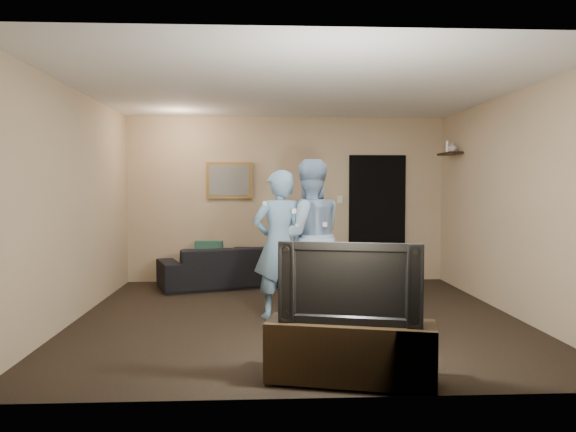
{
  "coord_description": "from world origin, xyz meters",
  "views": [
    {
      "loc": [
        -0.44,
        -6.39,
        1.5
      ],
      "look_at": [
        -0.09,
        0.3,
        1.15
      ],
      "focal_mm": 35.0,
      "sensor_mm": 36.0,
      "label": 1
    }
  ],
  "objects": [
    {
      "name": "doorway",
      "position": [
        1.45,
        2.47,
        1.0
      ],
      "size": [
        0.9,
        0.06,
        2.0
      ],
      "primitive_type": "cube",
      "color": "black",
      "rests_on": "ground"
    },
    {
      "name": "wii_player_right",
      "position": [
        0.15,
        0.17,
        0.91
      ],
      "size": [
        0.98,
        0.82,
        1.82
      ],
      "color": "#96B6DA",
      "rests_on": "ground"
    },
    {
      "name": "wii_player_left",
      "position": [
        -0.21,
        -0.01,
        0.84
      ],
      "size": [
        0.71,
        0.57,
        1.69
      ],
      "color": "#719EC3",
      "rests_on": "ground"
    },
    {
      "name": "wall_left",
      "position": [
        -2.5,
        0.0,
        1.3
      ],
      "size": [
        0.04,
        5.0,
        2.6
      ],
      "primitive_type": "cube",
      "color": "tan",
      "rests_on": "ground"
    },
    {
      "name": "wall_shelf",
      "position": [
        2.39,
        1.8,
        1.99
      ],
      "size": [
        0.2,
        0.6,
        0.03
      ],
      "primitive_type": "cube",
      "color": "black",
      "rests_on": "wall_right"
    },
    {
      "name": "tv_console",
      "position": [
        0.25,
        -2.22,
        0.25
      ],
      "size": [
        1.33,
        0.71,
        0.45
      ],
      "primitive_type": "cube",
      "rotation": [
        0.0,
        0.0,
        -0.25
      ],
      "color": "black",
      "rests_on": "ground"
    },
    {
      "name": "wall_right",
      "position": [
        2.5,
        0.0,
        1.3
      ],
      "size": [
        0.04,
        5.0,
        2.6
      ],
      "primitive_type": "cube",
      "color": "tan",
      "rests_on": "ground"
    },
    {
      "name": "wall_back",
      "position": [
        0.0,
        2.5,
        1.3
      ],
      "size": [
        5.0,
        0.04,
        2.6
      ],
      "primitive_type": "cube",
      "color": "tan",
      "rests_on": "ground"
    },
    {
      "name": "ground",
      "position": [
        0.0,
        0.0,
        0.0
      ],
      "size": [
        5.0,
        5.0,
        0.0
      ],
      "primitive_type": "plane",
      "color": "black",
      "rests_on": "ground"
    },
    {
      "name": "throw_pillow",
      "position": [
        -1.19,
        2.05,
        0.48
      ],
      "size": [
        0.42,
        0.16,
        0.41
      ],
      "primitive_type": "cube",
      "rotation": [
        0.0,
        0.0,
        -0.06
      ],
      "color": "#184A3B",
      "rests_on": "sofa"
    },
    {
      "name": "painting_canvas",
      "position": [
        -0.9,
        2.45,
        1.6
      ],
      "size": [
        0.62,
        0.01,
        0.47
      ],
      "primitive_type": "cube",
      "color": "slate",
      "rests_on": "painting_frame"
    },
    {
      "name": "ceiling",
      "position": [
        0.0,
        0.0,
        2.6
      ],
      "size": [
        5.0,
        5.0,
        0.04
      ],
      "primitive_type": "cube",
      "color": "silver",
      "rests_on": "wall_back"
    },
    {
      "name": "light_switch",
      "position": [
        0.85,
        2.48,
        1.3
      ],
      "size": [
        0.08,
        0.02,
        0.12
      ],
      "primitive_type": "cube",
      "color": "silver",
      "rests_on": "wall_back"
    },
    {
      "name": "sofa",
      "position": [
        -0.87,
        2.05,
        0.31
      ],
      "size": [
        2.24,
        1.43,
        0.61
      ],
      "primitive_type": "imported",
      "rotation": [
        0.0,
        0.0,
        3.46
      ],
      "color": "black",
      "rests_on": "ground"
    },
    {
      "name": "shelf_figurine",
      "position": [
        2.39,
        1.91,
        2.09
      ],
      "size": [
        0.06,
        0.06,
        0.18
      ],
      "primitive_type": "cylinder",
      "color": "silver",
      "rests_on": "wall_shelf"
    },
    {
      "name": "wall_front",
      "position": [
        0.0,
        -2.5,
        1.3
      ],
      "size": [
        5.0,
        0.04,
        2.6
      ],
      "primitive_type": "cube",
      "color": "tan",
      "rests_on": "ground"
    },
    {
      "name": "painting_frame",
      "position": [
        -0.9,
        2.48,
        1.6
      ],
      "size": [
        0.72,
        0.05,
        0.57
      ],
      "primitive_type": "cube",
      "color": "olive",
      "rests_on": "wall_back"
    },
    {
      "name": "television",
      "position": [
        0.25,
        -2.22,
        0.78
      ],
      "size": [
        1.07,
        0.4,
        0.61
      ],
      "primitive_type": "imported",
      "rotation": [
        0.0,
        0.0,
        -0.25
      ],
      "color": "black",
      "rests_on": "tv_console"
    },
    {
      "name": "shelf_vase",
      "position": [
        2.39,
        1.7,
        2.08
      ],
      "size": [
        0.18,
        0.18,
        0.15
      ],
      "primitive_type": "imported",
      "rotation": [
        0.0,
        0.0,
        -0.3
      ],
      "color": "silver",
      "rests_on": "wall_shelf"
    }
  ]
}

